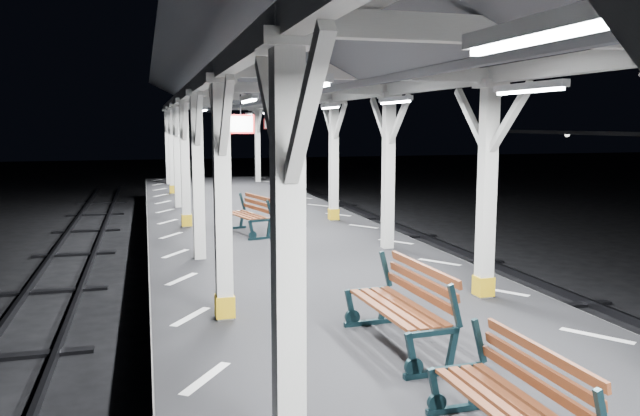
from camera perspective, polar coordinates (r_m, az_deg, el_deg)
name	(u,v)px	position (r m, az deg, el deg)	size (l,w,h in m)	color
platform	(418,396)	(7.72, 8.95, -16.64)	(6.00, 50.00, 1.00)	black
hazard_stripes_left	(206,378)	(6.93, -10.39, -15.06)	(1.00, 48.00, 0.01)	silver
hazard_stripes_right	(597,336)	(8.79, 23.97, -10.64)	(1.00, 48.00, 0.01)	silver
canopy	(427,41)	(7.08, 9.71, 14.79)	(5.40, 49.00, 4.65)	silver
bench_near	(517,398)	(5.49, 17.57, -16.22)	(0.65, 1.67, 0.90)	black
bench_mid	(405,304)	(7.61, 7.82, -8.66)	(0.78, 1.89, 1.01)	black
bench_far	(250,214)	(15.27, -6.37, -0.51)	(1.02, 1.82, 0.93)	black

